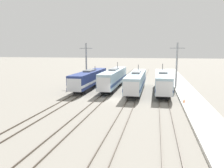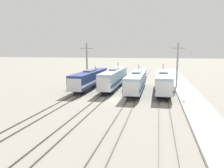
# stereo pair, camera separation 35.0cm
# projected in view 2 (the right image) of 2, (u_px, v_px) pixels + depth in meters

# --- Properties ---
(ground_plane) EXTENTS (400.00, 400.00, 0.00)m
(ground_plane) POSITION_uv_depth(u_px,v_px,m) (117.00, 99.00, 36.87)
(ground_plane) COLOR gray
(rail_pair_far_left) EXTENTS (1.50, 120.00, 0.15)m
(rail_pair_far_left) POSITION_uv_depth(u_px,v_px,m) (74.00, 97.00, 38.44)
(rail_pair_far_left) COLOR #4C4238
(rail_pair_far_left) RESTS_ON ground_plane
(rail_pair_center_left) EXTENTS (1.51, 120.00, 0.15)m
(rail_pair_center_left) POSITION_uv_depth(u_px,v_px,m) (102.00, 98.00, 37.39)
(rail_pair_center_left) COLOR #4C4238
(rail_pair_center_left) RESTS_ON ground_plane
(rail_pair_center_right) EXTENTS (1.51, 120.00, 0.15)m
(rail_pair_center_right) POSITION_uv_depth(u_px,v_px,m) (132.00, 100.00, 36.33)
(rail_pair_center_right) COLOR #4C4238
(rail_pair_center_right) RESTS_ON ground_plane
(rail_pair_far_right) EXTENTS (1.50, 120.00, 0.15)m
(rail_pair_far_right) POSITION_uv_depth(u_px,v_px,m) (164.00, 101.00, 35.27)
(rail_pair_far_right) COLOR #4C4238
(rail_pair_far_right) RESTS_ON ground_plane
(locomotive_far_left) EXTENTS (2.97, 19.08, 4.56)m
(locomotive_far_left) POSITION_uv_depth(u_px,v_px,m) (90.00, 79.00, 47.22)
(locomotive_far_left) COLOR black
(locomotive_far_left) RESTS_ON ground_plane
(locomotive_center_left) EXTENTS (2.75, 19.67, 5.43)m
(locomotive_center_left) POSITION_uv_depth(u_px,v_px,m) (114.00, 78.00, 47.15)
(locomotive_center_left) COLOR #232326
(locomotive_center_left) RESTS_ON ground_plane
(locomotive_center_right) EXTENTS (2.86, 19.20, 5.13)m
(locomotive_center_right) POSITION_uv_depth(u_px,v_px,m) (137.00, 81.00, 43.42)
(locomotive_center_right) COLOR #232326
(locomotive_center_right) RESTS_ON ground_plane
(locomotive_far_right) EXTENTS (2.90, 17.73, 5.42)m
(locomotive_far_right) POSITION_uv_depth(u_px,v_px,m) (163.00, 82.00, 42.20)
(locomotive_far_right) COLOR #232326
(locomotive_far_right) RESTS_ON ground_plane
(catenary_tower_left) EXTENTS (3.10, 0.39, 9.87)m
(catenary_tower_left) POSITION_uv_depth(u_px,v_px,m) (87.00, 64.00, 51.54)
(catenary_tower_left) COLOR gray
(catenary_tower_left) RESTS_ON ground_plane
(catenary_tower_right) EXTENTS (3.10, 0.39, 9.87)m
(catenary_tower_right) POSITION_uv_depth(u_px,v_px,m) (177.00, 65.00, 47.32)
(catenary_tower_right) COLOR gray
(catenary_tower_right) RESTS_ON ground_plane
(platform) EXTENTS (4.00, 120.00, 0.39)m
(platform) POSITION_uv_depth(u_px,v_px,m) (193.00, 102.00, 34.32)
(platform) COLOR beige
(platform) RESTS_ON ground_plane
(traffic_cone) EXTENTS (0.29, 0.29, 0.63)m
(traffic_cone) POSITION_uv_depth(u_px,v_px,m) (184.00, 100.00, 33.04)
(traffic_cone) COLOR orange
(traffic_cone) RESTS_ON platform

